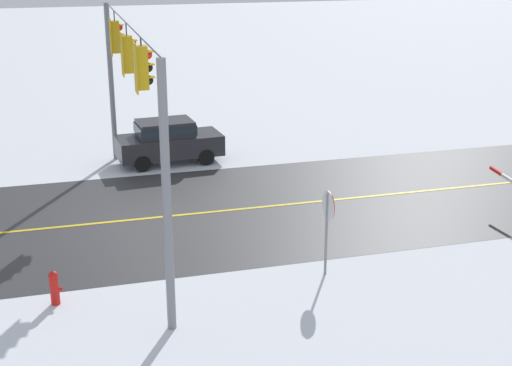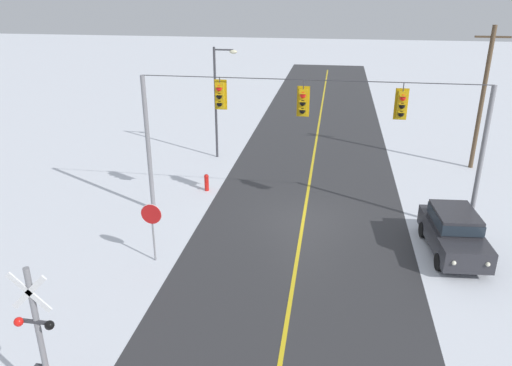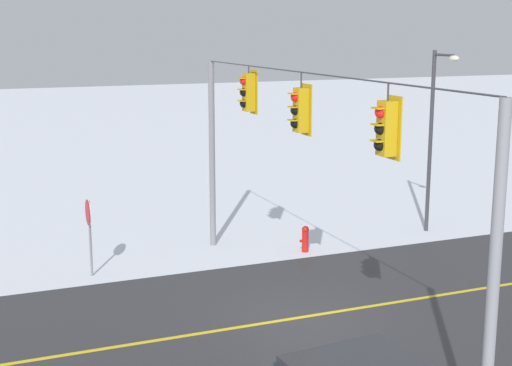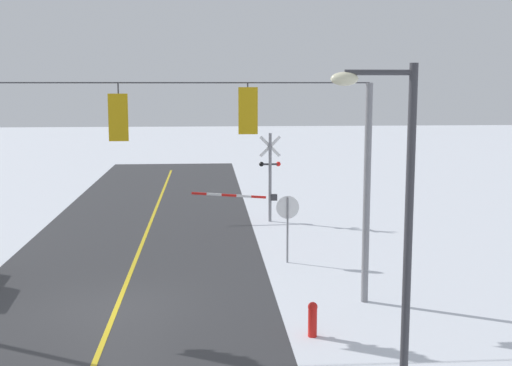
{
  "view_description": "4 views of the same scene",
  "coord_description": "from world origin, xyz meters",
  "px_view_note": "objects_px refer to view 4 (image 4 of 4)",
  "views": [
    {
      "loc": [
        -21.59,
        2.08,
        8.46
      ],
      "look_at": [
        -4.06,
        -2.83,
        2.3
      ],
      "focal_mm": 50.5,
      "sensor_mm": 36.0,
      "label": 1
    },
    {
      "loc": [
        1.05,
        -19.8,
        9.72
      ],
      "look_at": [
        -1.6,
        -3.38,
        3.0
      ],
      "focal_mm": 34.48,
      "sensor_mm": 36.0,
      "label": 2
    },
    {
      "loc": [
        15.97,
        -7.75,
        7.22
      ],
      "look_at": [
        -1.84,
        -0.52,
        3.2
      ],
      "focal_mm": 51.77,
      "sensor_mm": 36.0,
      "label": 3
    },
    {
      "loc": [
        -2.54,
        18.31,
        6.18
      ],
      "look_at": [
        -4.06,
        -2.29,
        3.13
      ],
      "focal_mm": 47.34,
      "sensor_mm": 36.0,
      "label": 4
    }
  ],
  "objects_px": {
    "stop_sign": "(288,214)",
    "fire_hydrant": "(313,318)",
    "railroad_crossing": "(264,178)",
    "streetlamp_near": "(396,225)"
  },
  "relations": [
    {
      "from": "stop_sign",
      "to": "fire_hydrant",
      "type": "bearing_deg",
      "value": 88.25
    },
    {
      "from": "railroad_crossing",
      "to": "streetlamp_near",
      "type": "height_order",
      "value": "streetlamp_near"
    },
    {
      "from": "stop_sign",
      "to": "streetlamp_near",
      "type": "relative_size",
      "value": 0.36
    },
    {
      "from": "streetlamp_near",
      "to": "fire_hydrant",
      "type": "bearing_deg",
      "value": -84.68
    },
    {
      "from": "railroad_crossing",
      "to": "fire_hydrant",
      "type": "height_order",
      "value": "railroad_crossing"
    },
    {
      "from": "stop_sign",
      "to": "streetlamp_near",
      "type": "xyz_separation_m",
      "value": [
        -0.28,
        12.23,
        2.2
      ]
    },
    {
      "from": "railroad_crossing",
      "to": "streetlamp_near",
      "type": "distance_m",
      "value": 19.43
    },
    {
      "from": "streetlamp_near",
      "to": "railroad_crossing",
      "type": "bearing_deg",
      "value": -88.5
    },
    {
      "from": "stop_sign",
      "to": "fire_hydrant",
      "type": "relative_size",
      "value": 2.67
    },
    {
      "from": "railroad_crossing",
      "to": "fire_hydrant",
      "type": "relative_size",
      "value": 4.56
    }
  ]
}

